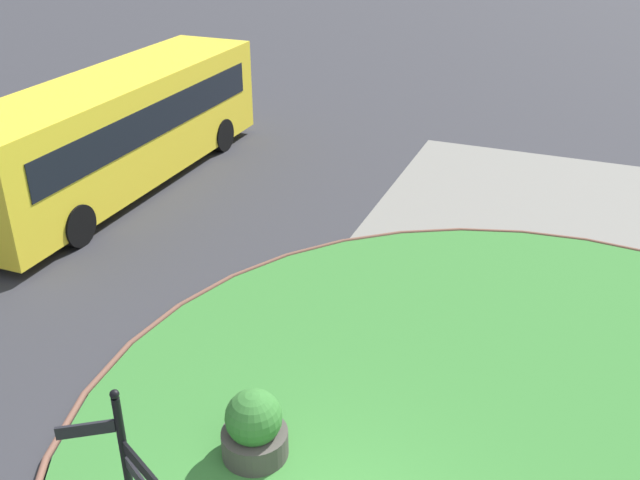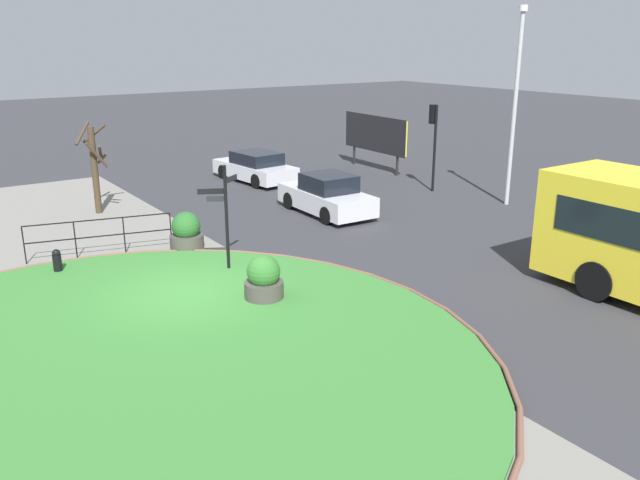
% 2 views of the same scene
% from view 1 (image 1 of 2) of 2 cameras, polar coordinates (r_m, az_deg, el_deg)
% --- Properties ---
extents(grass_island, '(14.62, 14.62, 0.10)m').
position_cam_1_polar(grass_island, '(11.39, 18.21, -16.10)').
color(grass_island, '#387A33').
rests_on(grass_island, ground).
extents(grass_kerb_ring, '(14.93, 14.93, 0.11)m').
position_cam_1_polar(grass_kerb_ring, '(11.39, 18.22, -16.08)').
color(grass_kerb_ring, brown).
rests_on(grass_kerb_ring, ground).
extents(bus_yellow, '(10.68, 2.63, 2.99)m').
position_cam_1_polar(bus_yellow, '(19.87, -15.82, 8.60)').
color(bus_yellow, yellow).
rests_on(bus_yellow, ground).
extents(planter_kerbside, '(0.97, 0.97, 1.19)m').
position_cam_1_polar(planter_kerbside, '(10.58, -5.29, -14.95)').
color(planter_kerbside, '#47423D').
rests_on(planter_kerbside, ground).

